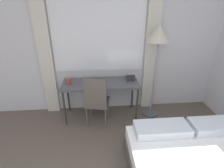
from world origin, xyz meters
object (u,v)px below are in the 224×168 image
Objects in this scene: desk_chair at (97,100)px; telephone at (130,78)px; book at (95,81)px; standing_lamp at (158,40)px; mug at (69,81)px; desk at (101,85)px.

desk_chair reaches higher than telephone.
telephone is 0.50× the size of book.
book is (-0.01, 0.33, 0.22)m from desk_chair.
mug is at bearing 179.38° from standing_lamp.
desk_chair is 0.40m from book.
desk is 0.58m from mug.
desk is 1.45× the size of desk_chair.
book is at bearing 175.15° from standing_lamp.
mug is (-1.13, -0.08, 0.01)m from telephone.
standing_lamp is 0.84m from telephone.
book is 3.27× the size of mug.
book is at bearing -180.00° from telephone.
standing_lamp is at bearing 23.98° from desk_chair.
desk is 1.28m from standing_lamp.
standing_lamp reaches higher than mug.
telephone is at bearing 0.00° from book.
standing_lamp is 1.32m from book.
standing_lamp is at bearing -1.32° from desk.
desk_chair is at bearing -107.34° from desk.
standing_lamp is (1.07, 0.24, 0.97)m from desk_chair.
desk_chair reaches higher than book.
book is (-0.66, -0.00, -0.03)m from telephone.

